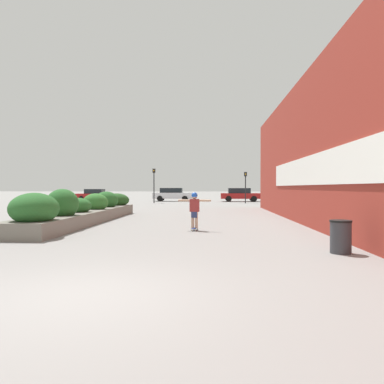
{
  "coord_description": "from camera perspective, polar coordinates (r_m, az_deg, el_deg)",
  "views": [
    {
      "loc": [
        1.93,
        -5.56,
        1.64
      ],
      "look_at": [
        0.76,
        16.26,
        1.38
      ],
      "focal_mm": 35.0,
      "sensor_mm": 36.0,
      "label": 1
    }
  ],
  "objects": [
    {
      "name": "ground_plane",
      "position": [
        6.11,
        -16.0,
        -14.93
      ],
      "size": [
        300.0,
        300.0,
        0.0
      ],
      "primitive_type": "plane",
      "color": "gray"
    },
    {
      "name": "building_wall_right",
      "position": [
        15.03,
        19.66,
        6.85
      ],
      "size": [
        0.67,
        33.05,
        6.55
      ],
      "color": "maroon",
      "rests_on": "ground_plane"
    },
    {
      "name": "planter_box",
      "position": [
        18.07,
        -16.01,
        -2.72
      ],
      "size": [
        1.69,
        12.9,
        1.59
      ],
      "color": "slate",
      "rests_on": "ground_plane"
    },
    {
      "name": "skateboard",
      "position": [
        14.38,
        0.38,
        -5.6
      ],
      "size": [
        0.26,
        0.61,
        0.09
      ],
      "rotation": [
        0.0,
        0.0,
        -0.16
      ],
      "color": "navy",
      "rests_on": "ground_plane"
    },
    {
      "name": "skateboarder",
      "position": [
        14.31,
        0.38,
        -2.2
      ],
      "size": [
        1.27,
        0.28,
        1.37
      ],
      "rotation": [
        0.0,
        0.0,
        -0.16
      ],
      "color": "tan",
      "rests_on": "skateboard"
    },
    {
      "name": "trash_bin",
      "position": [
        10.09,
        21.71,
        -6.34
      ],
      "size": [
        0.54,
        0.54,
        0.83
      ],
      "color": "#38383D",
      "rests_on": "ground_plane"
    },
    {
      "name": "car_leftmost",
      "position": [
        47.5,
        -14.73,
        -0.4
      ],
      "size": [
        3.93,
        1.97,
        1.45
      ],
      "rotation": [
        0.0,
        0.0,
        1.57
      ],
      "color": "maroon",
      "rests_on": "ground_plane"
    },
    {
      "name": "car_center_left",
      "position": [
        44.05,
        7.36,
        -0.38
      ],
      "size": [
        4.65,
        2.01,
        1.57
      ],
      "rotation": [
        0.0,
        0.0,
        -1.57
      ],
      "color": "maroon",
      "rests_on": "ground_plane"
    },
    {
      "name": "car_center_right",
      "position": [
        47.03,
        15.92,
        -0.36
      ],
      "size": [
        4.53,
        1.85,
        1.53
      ],
      "rotation": [
        0.0,
        0.0,
        1.57
      ],
      "color": "silver",
      "rests_on": "ground_plane"
    },
    {
      "name": "car_rightmost",
      "position": [
        44.78,
        -2.97,
        -0.35
      ],
      "size": [
        4.76,
        1.84,
        1.59
      ],
      "rotation": [
        0.0,
        0.0,
        -1.57
      ],
      "color": "silver",
      "rests_on": "ground_plane"
    },
    {
      "name": "traffic_light_left",
      "position": [
        39.92,
        -5.82,
        1.89
      ],
      "size": [
        0.28,
        0.3,
        3.66
      ],
      "color": "black",
      "rests_on": "ground_plane"
    },
    {
      "name": "traffic_light_right",
      "position": [
        39.23,
        8.15,
        1.55
      ],
      "size": [
        0.28,
        0.3,
        3.26
      ],
      "color": "black",
      "rests_on": "ground_plane"
    }
  ]
}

